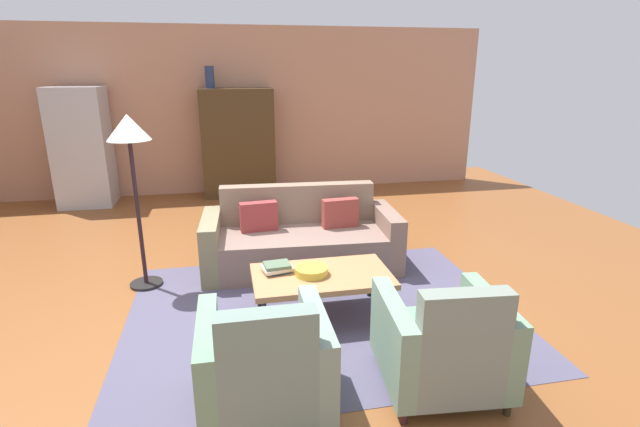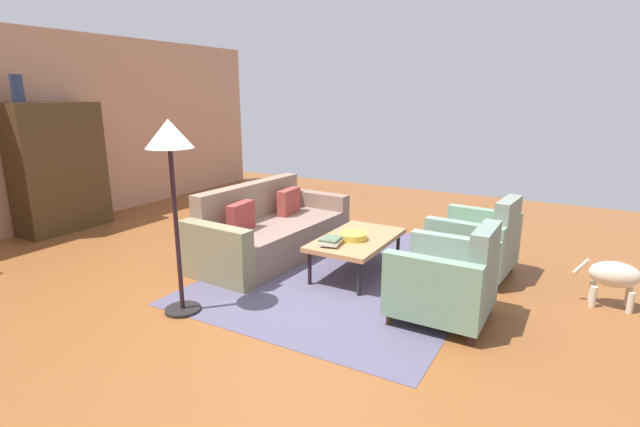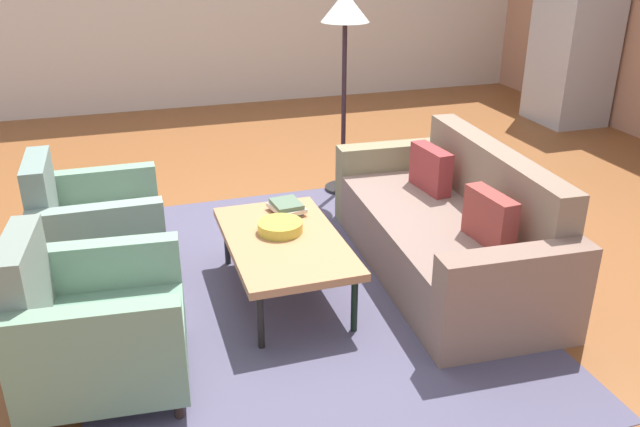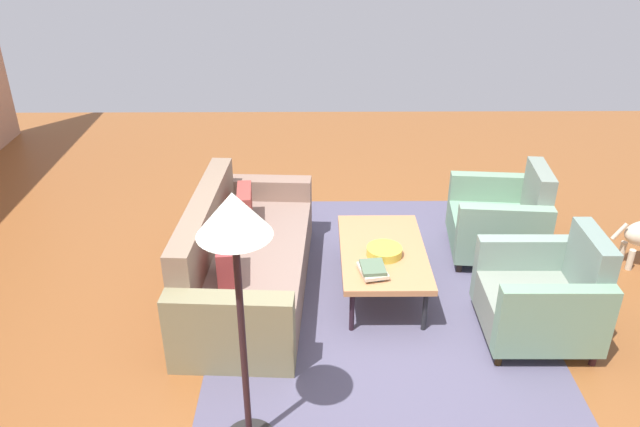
{
  "view_description": "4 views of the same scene",
  "coord_description": "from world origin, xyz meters",
  "views": [
    {
      "loc": [
        -0.18,
        -4.07,
        2.13
      ],
      "look_at": [
        0.7,
        0.24,
        0.76
      ],
      "focal_mm": 26.49,
      "sensor_mm": 36.0,
      "label": 1
    },
    {
      "loc": [
        -3.82,
        -2.44,
        1.93
      ],
      "look_at": [
        0.68,
        0.13,
        0.59
      ],
      "focal_mm": 26.39,
      "sensor_mm": 36.0,
      "label": 2
    },
    {
      "loc": [
        4.18,
        -1.28,
        2.21
      ],
      "look_at": [
        0.59,
        -0.14,
        0.54
      ],
      "focal_mm": 36.73,
      "sensor_mm": 36.0,
      "label": 3
    },
    {
      "loc": [
        -3.81,
        0.18,
        3.05
      ],
      "look_at": [
        0.85,
        0.14,
        0.61
      ],
      "focal_mm": 34.94,
      "sensor_mm": 36.0,
      "label": 4
    }
  ],
  "objects": [
    {
      "name": "fruit_bowl",
      "position": [
        0.5,
        -0.38,
        0.44
      ],
      "size": [
        0.29,
        0.29,
        0.07
      ],
      "primitive_type": "cylinder",
      "color": "gold",
      "rests_on": "coffee_table"
    },
    {
      "name": "armchair_right",
      "position": [
        1.19,
        -1.55,
        0.34
      ],
      "size": [
        0.87,
        0.87,
        0.88
      ],
      "rotation": [
        0.0,
        0.0,
        -0.09
      ],
      "color": "#2E241F",
      "rests_on": "ground"
    },
    {
      "name": "armchair_left",
      "position": [
        -0.01,
        -1.55,
        0.34
      ],
      "size": [
        0.81,
        0.81,
        0.88
      ],
      "rotation": [
        0.0,
        0.0,
        -0.01
      ],
      "color": "#342510",
      "rests_on": "ground"
    },
    {
      "name": "area_rug",
      "position": [
        0.59,
        -0.33,
        0.0
      ],
      "size": [
        3.4,
        2.6,
        0.01
      ],
      "primitive_type": "cube",
      "color": "#524D66",
      "rests_on": "ground"
    },
    {
      "name": "couch",
      "position": [
        0.6,
        0.8,
        0.29
      ],
      "size": [
        2.15,
        1.02,
        0.86
      ],
      "rotation": [
        0.0,
        0.0,
        3.09
      ],
      "color": "#80675C",
      "rests_on": "ground"
    },
    {
      "name": "book_stack",
      "position": [
        0.22,
        -0.26,
        0.45
      ],
      "size": [
        0.29,
        0.24,
        0.08
      ],
      "color": "#2C608E",
      "rests_on": "coffee_table"
    },
    {
      "name": "ground_plane",
      "position": [
        0.0,
        0.0,
        0.0
      ],
      "size": [
        10.75,
        10.75,
        0.0
      ],
      "primitive_type": "plane",
      "color": "brown"
    },
    {
      "name": "floor_lamp",
      "position": [
        -1.04,
        0.59,
        1.44
      ],
      "size": [
        0.4,
        0.4,
        1.72
      ],
      "color": "black",
      "rests_on": "ground"
    },
    {
      "name": "coffee_table",
      "position": [
        0.59,
        -0.38,
        0.37
      ],
      "size": [
        1.2,
        0.7,
        0.41
      ],
      "color": "black",
      "rests_on": "ground"
    }
  ]
}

